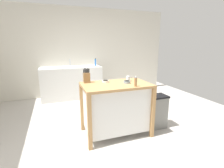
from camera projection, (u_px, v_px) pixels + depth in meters
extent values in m
plane|color=#ADA8A0|center=(110.00, 132.00, 3.01)|extent=(6.46, 6.46, 0.00)
cube|color=beige|center=(82.00, 53.00, 5.08)|extent=(5.46, 0.10, 2.60)
cube|color=#AD7F4C|center=(116.00, 85.00, 2.78)|extent=(1.13, 0.70, 0.04)
cube|color=silver|center=(116.00, 108.00, 2.87)|extent=(1.03, 0.60, 0.77)
cube|color=#AD7F4C|center=(90.00, 123.00, 2.42)|extent=(0.06, 0.06, 0.87)
cube|color=#AD7F4C|center=(153.00, 113.00, 2.77)|extent=(0.06, 0.06, 0.87)
cube|color=#AD7F4C|center=(82.00, 108.00, 3.00)|extent=(0.06, 0.06, 0.87)
cube|color=#AD7F4C|center=(135.00, 101.00, 3.35)|extent=(0.06, 0.06, 0.87)
cube|color=olive|center=(87.00, 78.00, 2.84)|extent=(0.11, 0.09, 0.17)
cylinder|color=black|center=(84.00, 71.00, 2.79)|extent=(0.02, 0.02, 0.06)
cylinder|color=black|center=(85.00, 70.00, 2.80)|extent=(0.02, 0.02, 0.08)
cylinder|color=black|center=(86.00, 71.00, 2.81)|extent=(0.02, 0.02, 0.07)
cylinder|color=black|center=(88.00, 71.00, 2.82)|extent=(0.02, 0.02, 0.07)
cylinder|color=black|center=(89.00, 71.00, 2.82)|extent=(0.02, 0.02, 0.07)
cylinder|color=silver|center=(105.00, 81.00, 2.88)|extent=(0.12, 0.12, 0.03)
cylinder|color=gray|center=(105.00, 80.00, 2.88)|extent=(0.10, 0.10, 0.01)
cylinder|color=gray|center=(127.00, 82.00, 2.81)|extent=(0.12, 0.12, 0.04)
cylinder|color=#49555B|center=(127.00, 81.00, 2.81)|extent=(0.09, 0.09, 0.01)
cylinder|color=silver|center=(128.00, 79.00, 2.96)|extent=(0.07, 0.07, 0.09)
cylinder|color=olive|center=(136.00, 82.00, 2.58)|extent=(0.04, 0.04, 0.13)
sphere|color=#99999E|center=(136.00, 77.00, 2.56)|extent=(0.03, 0.03, 0.03)
cube|color=slate|center=(156.00, 112.00, 3.14)|extent=(0.34, 0.26, 0.60)
cube|color=black|center=(157.00, 96.00, 3.07)|extent=(0.36, 0.28, 0.03)
cube|color=silver|center=(72.00, 83.00, 4.83)|extent=(1.69, 0.60, 0.92)
cube|color=silver|center=(71.00, 68.00, 4.71)|extent=(0.44, 0.36, 0.03)
cylinder|color=#B7BCC1|center=(70.00, 63.00, 4.83)|extent=(0.02, 0.02, 0.22)
cylinder|color=blue|center=(95.00, 63.00, 4.88)|extent=(0.05, 0.05, 0.21)
cylinder|color=black|center=(95.00, 59.00, 4.85)|extent=(0.03, 0.03, 0.02)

